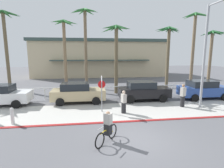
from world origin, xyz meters
The scene contains 22 objects.
ground_plane centered at (0.00, 10.00, 0.00)m, with size 80.00×80.00×0.00m, color #5B5B60.
sidewalk_strip centered at (0.00, 4.20, 0.01)m, with size 44.00×4.00×0.02m, color beige.
curb_paint centered at (0.00, 2.20, 0.01)m, with size 44.00×0.24×0.03m, color maroon.
building_backdrop centered at (-0.07, 26.42, 3.31)m, with size 23.73×10.26×6.57m.
rail_fence centered at (0.00, 8.50, 0.84)m, with size 21.96×0.08×1.04m.
stop_sign_bike_lane centered at (-1.22, 4.24, 1.68)m, with size 0.52×0.56×2.56m.
bollard_1 centered at (-6.56, 2.70, 0.52)m, with size 0.20×0.20×1.00m.
streetlight_curb centered at (6.36, 4.09, 4.28)m, with size 0.24×2.54×7.50m.
palm_tree_1 centered at (-11.17, 13.75, 6.69)m, with size 3.69×3.56×8.76m.
palm_tree_2 centered at (-4.75, 13.55, 5.82)m, with size 3.06×3.25×7.89m.
palm_tree_3 centered at (-2.41, 13.74, 7.01)m, with size 3.42×3.44×9.23m.
palm_tree_4 centered at (0.68, 10.12, 5.17)m, with size 3.10×3.30×6.90m.
palm_tree_5 centered at (7.20, 12.31, 5.53)m, with size 2.89×3.48×7.19m.
palm_tree_6 centered at (10.40, 12.34, 6.26)m, with size 3.56×2.87×8.84m.
palm_tree_7 centered at (12.79, 12.33, 5.32)m, with size 2.95×3.76×6.86m.
car_white_0 centered at (-9.02, 6.75, 0.87)m, with size 4.40×2.02×1.69m.
car_tan_1 centered at (-3.02, 6.89, 0.87)m, with size 4.40×2.02×1.69m.
car_black_2 centered at (2.64, 6.92, 0.87)m, with size 4.40×2.02×1.69m.
car_blue_3 centered at (8.25, 6.78, 0.87)m, with size 4.40×2.02×1.69m.
cyclist_yellow_0 centered at (-1.29, -0.12, 0.69)m, with size 1.18×1.46×1.50m.
pedestrian_0 centered at (5.05, 4.61, 0.84)m, with size 0.47×0.43×1.79m.
pedestrian_1 centered at (0.25, 3.76, 0.73)m, with size 0.39×0.45×1.60m.
Camera 1 is at (-2.09, -7.79, 4.08)m, focal length 28.34 mm.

